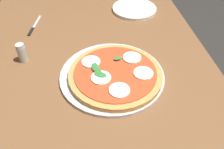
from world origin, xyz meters
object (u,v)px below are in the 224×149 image
(knife, at_px, (33,28))
(dining_table, at_px, (98,109))
(pepper_shaker, at_px, (22,53))
(plate_white, at_px, (134,9))
(pizza, at_px, (115,74))
(serving_tray, at_px, (112,75))

(knife, bearing_deg, dining_table, 30.57)
(dining_table, relative_size, pepper_shaker, 19.90)
(dining_table, xyz_separation_m, plate_white, (-0.53, 0.23, 0.10))
(pepper_shaker, bearing_deg, pizza, 66.07)
(pizza, bearing_deg, knife, -139.60)
(knife, bearing_deg, pizza, 40.40)
(serving_tray, relative_size, knife, 2.14)
(dining_table, relative_size, knife, 8.73)
(serving_tray, distance_m, plate_white, 0.50)
(knife, distance_m, pepper_shaker, 0.23)
(pizza, height_order, plate_white, pizza)
(serving_tray, xyz_separation_m, pepper_shaker, (-0.13, -0.32, 0.03))
(serving_tray, xyz_separation_m, pizza, (0.01, 0.01, 0.02))
(serving_tray, height_order, pepper_shaker, pepper_shaker)
(serving_tray, height_order, knife, serving_tray)
(pizza, relative_size, knife, 1.88)
(pizza, distance_m, plate_white, 0.51)
(pizza, distance_m, pepper_shaker, 0.36)
(dining_table, height_order, plate_white, plate_white)
(pizza, relative_size, plate_white, 1.47)
(serving_tray, bearing_deg, pizza, 35.93)
(serving_tray, bearing_deg, knife, -139.45)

